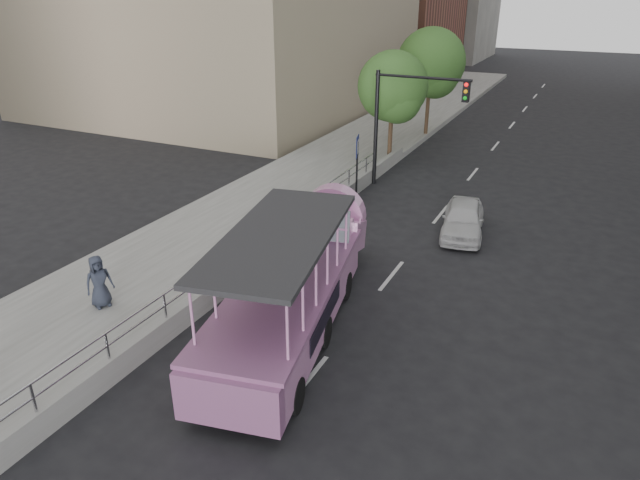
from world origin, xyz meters
TOP-DOWN VIEW (x-y plane):
  - ground at (0.00, 0.00)m, footprint 160.00×160.00m
  - sidewalk at (-5.75, 10.00)m, footprint 5.50×80.00m
  - kerb_wall at (-3.12, 2.00)m, footprint 0.24×30.00m
  - guardrail at (-3.12, 2.00)m, footprint 0.07×22.00m
  - duck_boat at (-0.52, 0.39)m, footprint 4.11×9.82m
  - car at (2.24, 8.34)m, footprint 2.09×3.87m
  - pedestrian_far at (-5.56, -1.85)m, footprint 0.76×0.89m
  - parking_sign at (-2.76, 10.00)m, footprint 0.18×0.63m
  - traffic_signal at (-1.70, 12.50)m, footprint 4.20×0.32m
  - street_tree_near at (-3.30, 15.93)m, footprint 3.52×3.52m
  - street_tree_far at (-3.10, 21.93)m, footprint 3.97×3.97m

SIDE VIEW (x-z plane):
  - ground at x=0.00m, z-range 0.00..0.00m
  - sidewalk at x=-5.75m, z-range 0.00..0.30m
  - kerb_wall at x=-3.12m, z-range 0.30..0.66m
  - car at x=2.24m, z-range 0.00..1.25m
  - pedestrian_far at x=-5.56m, z-range 0.30..1.84m
  - guardrail at x=-3.12m, z-range 0.79..1.50m
  - duck_boat at x=-0.52m, z-range -0.41..2.77m
  - parking_sign at x=-2.76m, z-range 0.36..3.22m
  - traffic_signal at x=-1.70m, z-range 0.90..6.10m
  - street_tree_near at x=-3.30m, z-range 0.96..6.68m
  - street_tree_far at x=-3.10m, z-range 1.08..7.53m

